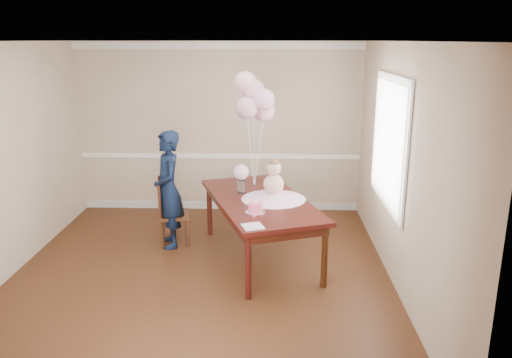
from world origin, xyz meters
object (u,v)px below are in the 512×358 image
at_px(woman, 168,190).
at_px(dining_table_top, 260,201).
at_px(birthday_cake, 255,208).
at_px(dining_chair_seat, 174,215).

bearing_deg(woman, dining_table_top, 52.92).
relative_size(dining_table_top, birthday_cake, 13.33).
distance_m(birthday_cake, woman, 1.48).
height_order(dining_chair_seat, woman, woman).
distance_m(dining_table_top, woman, 1.28).
height_order(birthday_cake, dining_chair_seat, birthday_cake).
distance_m(birthday_cake, dining_chair_seat, 1.55).
bearing_deg(dining_chair_seat, woman, -135.13).
bearing_deg(dining_table_top, dining_chair_seat, 140.65).
bearing_deg(birthday_cake, dining_chair_seat, 140.06).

